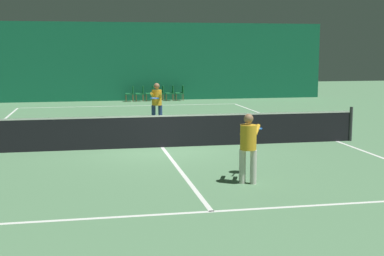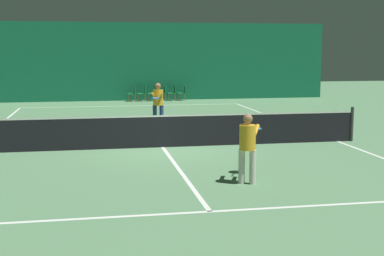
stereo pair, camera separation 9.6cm
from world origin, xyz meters
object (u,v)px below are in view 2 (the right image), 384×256
courtside_chair_3 (163,92)px  courtside_chair_4 (173,92)px  player_far (158,101)px  courtside_chair_5 (183,92)px  player_near (248,143)px  tennis_net (163,130)px  courtside_chair_2 (153,92)px  courtside_chair_0 (133,93)px  courtside_chair_1 (143,92)px

courtside_chair_3 → courtside_chair_4: bearing=90.0°
player_far → courtside_chair_5: 10.33m
player_near → courtside_chair_3: (0.67, 18.88, -0.39)m
player_near → courtside_chair_3: player_near is taller
courtside_chair_4 → tennis_net: bearing=-9.8°
courtside_chair_2 → player_near: bearing=-0.3°
courtside_chair_2 → courtside_chair_4: (1.12, 0.00, 0.00)m
tennis_net → courtside_chair_2: tennis_net is taller
courtside_chair_4 → courtside_chair_5: (0.56, 0.00, 0.00)m
player_near → courtside_chair_5: size_ratio=1.79×
player_near → courtside_chair_4: 18.92m
courtside_chair_0 → courtside_chair_1: same height
courtside_chair_2 → courtside_chair_5: 1.68m
courtside_chair_0 → courtside_chair_3: same height
courtside_chair_1 → tennis_net: bearing=-3.1°
tennis_net → courtside_chair_3: tennis_net is taller
courtside_chair_2 → courtside_chair_3: bearing=90.0°
player_near → player_far: player_far is taller
courtside_chair_4 → player_far: bearing=-11.7°
player_far → courtside_chair_1: bearing=-170.2°
courtside_chair_1 → courtside_chair_2: size_ratio=1.00×
courtside_chair_4 → courtside_chair_5: 0.56m
courtside_chair_1 → courtside_chair_4: size_ratio=1.00×
player_far → courtside_chair_2: bearing=-173.4°
tennis_net → courtside_chair_2: 14.39m
tennis_net → courtside_chair_4: bearing=80.2°
courtside_chair_3 → player_far: bearing=-8.6°
player_far → courtside_chair_0: 9.99m
courtside_chair_1 → courtside_chair_3: 1.12m
courtside_chair_0 → courtside_chair_3: (1.68, 0.00, 0.00)m
tennis_net → courtside_chair_1: (0.78, 14.33, -0.03)m
player_far → courtside_chair_1: (0.38, 9.98, -0.45)m
courtside_chair_0 → courtside_chair_2: same height
courtside_chair_3 → courtside_chair_4: (0.56, 0.00, 0.00)m
courtside_chair_5 → courtside_chair_3: bearing=-90.0°
player_near → courtside_chair_1: size_ratio=1.79×
tennis_net → courtside_chair_3: (1.90, 14.33, -0.03)m
courtside_chair_1 → courtside_chair_4: 1.68m
player_far → tennis_net: bearing=6.8°
tennis_net → courtside_chair_5: bearing=78.1°
tennis_net → courtside_chair_3: bearing=82.4°
player_far → courtside_chair_0: (-0.18, 9.98, -0.45)m
tennis_net → courtside_chair_1: tennis_net is taller
tennis_net → courtside_chair_4: 14.54m
tennis_net → courtside_chair_2: bearing=84.6°
courtside_chair_3 → courtside_chair_0: bearing=-90.0°
player_near → courtside_chair_2: player_near is taller
player_far → courtside_chair_3: (1.50, 9.98, -0.45)m
player_near → courtside_chair_2: size_ratio=1.79×
courtside_chair_5 → tennis_net: bearing=-11.9°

